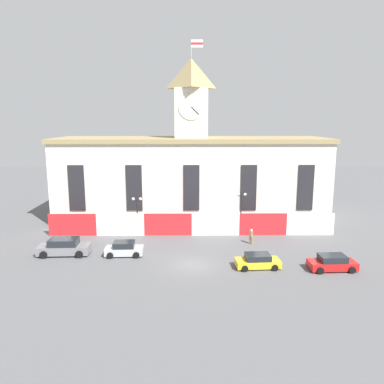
{
  "coord_description": "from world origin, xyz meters",
  "views": [
    {
      "loc": [
        -0.4,
        -34.47,
        13.83
      ],
      "look_at": [
        0.0,
        6.61,
        6.0
      ],
      "focal_mm": 35.0,
      "sensor_mm": 36.0,
      "label": 1
    }
  ],
  "objects_px": {
    "car_red_sedan": "(332,263)",
    "pedestrian": "(251,236)",
    "car_silver_hatch": "(124,249)",
    "street_lamp_left": "(241,204)",
    "car_yellow_coupe": "(258,261)",
    "car_gray_pickup": "(64,247)",
    "street_lamp_right": "(137,207)"
  },
  "relations": [
    {
      "from": "car_red_sedan",
      "to": "pedestrian",
      "type": "bearing_deg",
      "value": -52.6
    },
    {
      "from": "pedestrian",
      "to": "car_red_sedan",
      "type": "bearing_deg",
      "value": 76.06
    },
    {
      "from": "car_silver_hatch",
      "to": "street_lamp_left",
      "type": "bearing_deg",
      "value": -150.43
    },
    {
      "from": "car_silver_hatch",
      "to": "car_yellow_coupe",
      "type": "bearing_deg",
      "value": 163.93
    },
    {
      "from": "car_gray_pickup",
      "to": "pedestrian",
      "type": "distance_m",
      "value": 20.45
    },
    {
      "from": "car_yellow_coupe",
      "to": "street_lamp_left",
      "type": "bearing_deg",
      "value": -93.47
    },
    {
      "from": "car_red_sedan",
      "to": "car_silver_hatch",
      "type": "height_order",
      "value": "car_silver_hatch"
    },
    {
      "from": "car_silver_hatch",
      "to": "car_yellow_coupe",
      "type": "distance_m",
      "value": 13.75
    },
    {
      "from": "car_silver_hatch",
      "to": "street_lamp_right",
      "type": "bearing_deg",
      "value": -94.04
    },
    {
      "from": "street_lamp_right",
      "to": "car_yellow_coupe",
      "type": "distance_m",
      "value": 17.55
    },
    {
      "from": "car_yellow_coupe",
      "to": "pedestrian",
      "type": "xyz_separation_m",
      "value": [
        0.52,
        6.96,
        0.34
      ]
    },
    {
      "from": "car_yellow_coupe",
      "to": "car_silver_hatch",
      "type": "bearing_deg",
      "value": -18.06
    },
    {
      "from": "car_gray_pickup",
      "to": "car_silver_hatch",
      "type": "relative_size",
      "value": 1.36
    },
    {
      "from": "street_lamp_right",
      "to": "street_lamp_left",
      "type": "xyz_separation_m",
      "value": [
        12.94,
        0.0,
        0.35
      ]
    },
    {
      "from": "car_red_sedan",
      "to": "car_yellow_coupe",
      "type": "bearing_deg",
      "value": -7.93
    },
    {
      "from": "street_lamp_right",
      "to": "car_red_sedan",
      "type": "xyz_separation_m",
      "value": [
        19.93,
        -12.1,
        -2.66
      ]
    },
    {
      "from": "street_lamp_left",
      "to": "car_red_sedan",
      "type": "bearing_deg",
      "value": -60.02
    },
    {
      "from": "street_lamp_right",
      "to": "street_lamp_left",
      "type": "bearing_deg",
      "value": 0.0
    },
    {
      "from": "car_gray_pickup",
      "to": "car_silver_hatch",
      "type": "xyz_separation_m",
      "value": [
        6.34,
        -0.28,
        -0.12
      ]
    },
    {
      "from": "street_lamp_right",
      "to": "car_gray_pickup",
      "type": "distance_m",
      "value": 10.55
    },
    {
      "from": "car_gray_pickup",
      "to": "street_lamp_right",
      "type": "bearing_deg",
      "value": -132.2
    },
    {
      "from": "car_gray_pickup",
      "to": "pedestrian",
      "type": "xyz_separation_m",
      "value": [
        20.18,
        3.28,
        0.15
      ]
    },
    {
      "from": "car_gray_pickup",
      "to": "car_silver_hatch",
      "type": "bearing_deg",
      "value": 175.73
    },
    {
      "from": "street_lamp_right",
      "to": "car_silver_hatch",
      "type": "distance_m",
      "value": 8.5
    },
    {
      "from": "car_red_sedan",
      "to": "pedestrian",
      "type": "relative_size",
      "value": 2.54
    },
    {
      "from": "car_silver_hatch",
      "to": "car_red_sedan",
      "type": "bearing_deg",
      "value": 166.98
    },
    {
      "from": "street_lamp_left",
      "to": "pedestrian",
      "type": "relative_size",
      "value": 2.87
    },
    {
      "from": "car_gray_pickup",
      "to": "car_silver_hatch",
      "type": "distance_m",
      "value": 6.34
    },
    {
      "from": "car_yellow_coupe",
      "to": "pedestrian",
      "type": "height_order",
      "value": "pedestrian"
    },
    {
      "from": "car_red_sedan",
      "to": "car_gray_pickup",
      "type": "bearing_deg",
      "value": -11.93
    },
    {
      "from": "car_silver_hatch",
      "to": "pedestrian",
      "type": "bearing_deg",
      "value": -167.33
    },
    {
      "from": "car_red_sedan",
      "to": "car_silver_hatch",
      "type": "bearing_deg",
      "value": -13.97
    }
  ]
}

